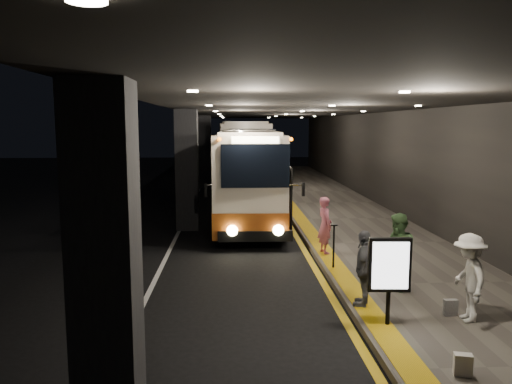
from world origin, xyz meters
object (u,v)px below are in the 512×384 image
object	(u,v)px
passenger_waiting_grey	(364,268)
bag_polka	(451,308)
coach_third	(240,147)
passenger_waiting_green	(398,252)
bag_plain	(463,365)
stanchion_post	(334,246)
coach_main	(249,178)
passenger_waiting_white	(469,278)
info_sign	(390,267)
passenger_boarding	(325,225)
coach_second	(248,157)

from	to	relation	value
passenger_waiting_grey	bag_polka	bearing A→B (deg)	90.47
coach_third	passenger_waiting_green	distance (m)	33.31
bag_plain	stanchion_post	world-z (taller)	stanchion_post
coach_main	passenger_waiting_green	xyz separation A→B (m)	(3.00, -9.55, -0.66)
passenger_waiting_white	info_sign	distance (m)	1.60
coach_main	coach_third	distance (m)	23.62
passenger_boarding	passenger_waiting_green	world-z (taller)	passenger_waiting_green
coach_second	bag_plain	xyz separation A→B (m)	(2.38, -24.00, -1.56)
coach_main	stanchion_post	size ratio (longest dim) A/B	9.98
coach_third	stanchion_post	xyz separation A→B (m)	(1.85, -31.37, -1.18)
passenger_waiting_green	bag_plain	size ratio (longest dim) A/B	5.35
bag_plain	stanchion_post	size ratio (longest dim) A/B	0.29
passenger_boarding	bag_plain	bearing A→B (deg)	172.91
coach_main	coach_third	size ratio (longest dim) A/B	0.89
coach_second	stanchion_post	xyz separation A→B (m)	(1.60, -18.35, -1.15)
info_sign	stanchion_post	distance (m)	3.79
passenger_waiting_green	coach_main	bearing A→B (deg)	-171.78
passenger_boarding	stanchion_post	bearing A→B (deg)	165.17
coach_third	bag_polka	distance (m)	34.93
coach_second	bag_plain	world-z (taller)	coach_second
coach_third	bag_plain	distance (m)	37.14
coach_third	passenger_waiting_white	bearing A→B (deg)	-80.74
passenger_waiting_green	bag_polka	bearing A→B (deg)	9.88
passenger_waiting_white	stanchion_post	world-z (taller)	passenger_waiting_white
passenger_waiting_green	stanchion_post	bearing A→B (deg)	-158.37
coach_main	passenger_boarding	world-z (taller)	coach_main
bag_polka	bag_plain	xyz separation A→B (m)	(-0.83, -2.29, 0.00)
coach_second	passenger_waiting_white	bearing A→B (deg)	-78.62
passenger_waiting_white	info_sign	bearing A→B (deg)	-78.84
coach_main	passenger_waiting_green	distance (m)	10.03
passenger_waiting_green	passenger_waiting_grey	world-z (taller)	passenger_waiting_green
coach_second	bag_plain	size ratio (longest dim) A/B	38.34
coach_main	info_sign	size ratio (longest dim) A/B	6.85
coach_second	passenger_waiting_green	xyz separation A→B (m)	(2.68, -20.16, -0.85)
passenger_waiting_green	info_sign	distance (m)	2.13
coach_third	bag_plain	xyz separation A→B (m)	(2.63, -37.01, -1.59)
coach_main	passenger_waiting_green	world-z (taller)	coach_main
coach_third	info_sign	world-z (taller)	coach_third
coach_third	info_sign	distance (m)	35.18
coach_main	info_sign	world-z (taller)	coach_main
passenger_boarding	info_sign	world-z (taller)	info_sign
passenger_boarding	coach_second	bearing A→B (deg)	-7.33
passenger_waiting_white	passenger_waiting_green	bearing A→B (deg)	-151.54
coach_main	stanchion_post	world-z (taller)	coach_main
passenger_boarding	bag_polka	xyz separation A→B (m)	(1.56, -4.86, -0.66)
coach_main	passenger_waiting_white	xyz separation A→B (m)	(3.75, -11.35, -0.69)
coach_second	passenger_boarding	xyz separation A→B (m)	(1.65, -16.85, -0.90)
passenger_boarding	bag_polka	world-z (taller)	passenger_boarding
coach_main	passenger_waiting_green	size ratio (longest dim) A/B	6.51
coach_main	stanchion_post	bearing A→B (deg)	-74.60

